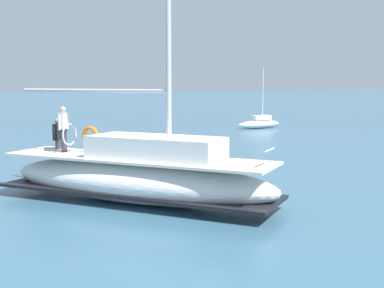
# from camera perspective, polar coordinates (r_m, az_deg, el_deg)

# --- Properties ---
(ground_plane) EXTENTS (400.00, 400.00, 0.00)m
(ground_plane) POSITION_cam_1_polar(r_m,az_deg,el_deg) (17.81, -3.58, -5.72)
(ground_plane) COLOR #38607A
(main_sailboat) EXTENTS (8.95, 7.94, 12.46)m
(main_sailboat) POSITION_cam_1_polar(r_m,az_deg,el_deg) (16.71, -5.97, -3.42)
(main_sailboat) COLOR white
(main_sailboat) RESTS_ON ground
(moored_sloop_far) EXTENTS (1.43, 4.36, 5.12)m
(moored_sloop_far) POSITION_cam_1_polar(r_m,az_deg,el_deg) (43.91, 7.49, 2.34)
(moored_sloop_far) COLOR white
(moored_sloop_far) RESTS_ON ground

